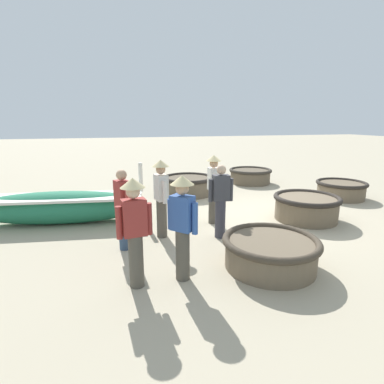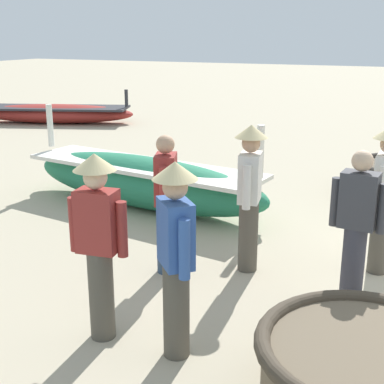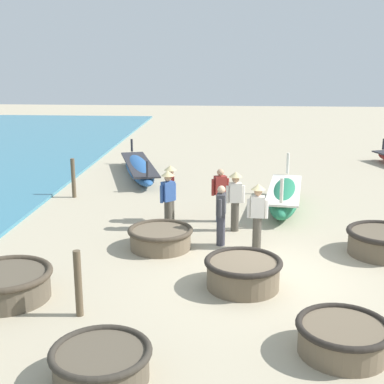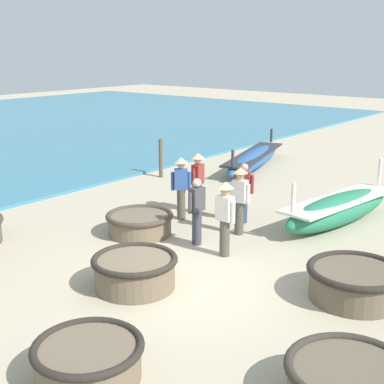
# 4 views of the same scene
# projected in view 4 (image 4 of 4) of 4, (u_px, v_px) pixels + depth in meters

# --- Properties ---
(ground_plane) EXTENTS (80.00, 80.00, 0.00)m
(ground_plane) POSITION_uv_depth(u_px,v_px,m) (182.00, 284.00, 10.31)
(ground_plane) COLOR tan
(coracle_tilted) EXTENTS (1.75, 1.75, 0.62)m
(coracle_tilted) POSITION_uv_depth(u_px,v_px,m) (355.00, 282.00, 9.61)
(coracle_tilted) COLOR brown
(coracle_tilted) RESTS_ON ground
(coracle_beside_post) EXTENTS (1.56, 1.56, 0.55)m
(coracle_beside_post) POSITION_uv_depth(u_px,v_px,m) (88.00, 359.00, 7.30)
(coracle_beside_post) COLOR brown
(coracle_beside_post) RESTS_ON ground
(coracle_weathered) EXTENTS (1.65, 1.65, 0.53)m
(coracle_weathered) POSITION_uv_depth(u_px,v_px,m) (140.00, 223.00, 12.97)
(coracle_weathered) COLOR brown
(coracle_weathered) RESTS_ON ground
(coracle_nearest) EXTENTS (1.69, 1.69, 0.58)m
(coracle_nearest) POSITION_uv_depth(u_px,v_px,m) (350.00, 383.00, 6.76)
(coracle_nearest) COLOR brown
(coracle_nearest) RESTS_ON ground
(coracle_front_right) EXTENTS (1.64, 1.64, 0.63)m
(coracle_front_right) POSITION_uv_depth(u_px,v_px,m) (135.00, 271.00, 10.08)
(coracle_front_right) COLOR brown
(coracle_front_right) RESTS_ON ground
(long_boat_green_hull) EXTENTS (2.46, 5.58, 1.12)m
(long_boat_green_hull) POSITION_uv_depth(u_px,v_px,m) (254.00, 159.00, 20.15)
(long_boat_green_hull) COLOR #285693
(long_boat_green_hull) RESTS_ON ground
(long_boat_ochre_hull) EXTENTS (1.53, 4.34, 1.45)m
(long_boat_ochre_hull) POSITION_uv_depth(u_px,v_px,m) (339.00, 209.00, 13.65)
(long_boat_ochre_hull) COLOR #237551
(long_boat_ochre_hull) RESTS_ON ground
(fisherman_standing_left) EXTENTS (0.25, 0.53, 1.57)m
(fisherman_standing_left) POSITION_uv_depth(u_px,v_px,m) (197.00, 210.00, 12.16)
(fisherman_standing_left) COLOR #383842
(fisherman_standing_left) RESTS_ON ground
(fisherman_with_hat) EXTENTS (0.50, 0.32, 1.57)m
(fisherman_with_hat) POSITION_uv_depth(u_px,v_px,m) (244.00, 191.00, 13.70)
(fisherman_with_hat) COLOR #2D425B
(fisherman_with_hat) RESTS_ON ground
(fisherman_by_coracle) EXTENTS (0.36, 0.53, 1.67)m
(fisherman_by_coracle) POSITION_uv_depth(u_px,v_px,m) (198.00, 179.00, 14.47)
(fisherman_by_coracle) COLOR #4C473D
(fisherman_by_coracle) RESTS_ON ground
(fisherman_standing_right) EXTENTS (0.41, 0.39, 1.67)m
(fisherman_standing_right) POSITION_uv_depth(u_px,v_px,m) (181.00, 184.00, 13.93)
(fisherman_standing_right) COLOR #4C473D
(fisherman_standing_right) RESTS_ON ground
(fisherman_crouching) EXTENTS (0.52, 0.36, 1.67)m
(fisherman_crouching) POSITION_uv_depth(u_px,v_px,m) (240.00, 196.00, 12.80)
(fisherman_crouching) COLOR #4C473D
(fisherman_crouching) RESTS_ON ground
(fisherman_hauling) EXTENTS (0.53, 0.36, 1.67)m
(fisherman_hauling) POSITION_uv_depth(u_px,v_px,m) (225.00, 214.00, 11.45)
(fisherman_hauling) COLOR #4C473D
(fisherman_hauling) RESTS_ON ground
(mooring_post_inland) EXTENTS (0.14, 0.14, 1.35)m
(mooring_post_inland) POSITION_uv_depth(u_px,v_px,m) (161.00, 158.00, 18.56)
(mooring_post_inland) COLOR brown
(mooring_post_inland) RESTS_ON ground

